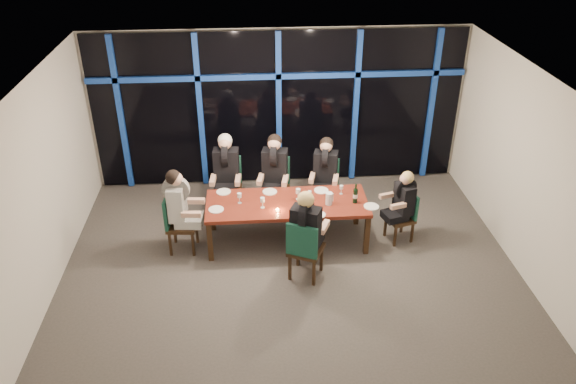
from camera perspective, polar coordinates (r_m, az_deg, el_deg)
name	(u,v)px	position (r m, az deg, el deg)	size (l,w,h in m)	color
room	(291,152)	(7.71, 0.34, 4.09)	(7.04, 7.00, 3.02)	#504A46
window_wall	(279,107)	(10.59, -0.90, 8.64)	(6.86, 0.43, 2.94)	black
dining_table	(287,206)	(9.05, -0.10, -1.40)	(2.60, 1.00, 0.75)	maroon
chair_far_left	(228,182)	(10.00, -6.14, 0.99)	(0.52, 0.52, 1.04)	#301E10
chair_far_mid	(275,182)	(9.94, -1.29, 0.98)	(0.56, 0.56, 1.03)	#301E10
chair_far_right	(325,183)	(10.01, 3.80, 0.94)	(0.55, 0.55, 0.99)	#301E10
chair_end_left	(176,220)	(9.10, -11.27, -2.83)	(0.50, 0.50, 0.98)	#301E10
chair_end_right	(404,214)	(9.42, 11.74, -2.17)	(0.50, 0.50, 0.86)	#301E10
chair_near_mid	(304,248)	(8.28, 1.66, -5.66)	(0.62, 0.62, 1.02)	#301E10
diner_far_left	(226,164)	(9.73, -6.32, 2.87)	(0.54, 0.66, 1.01)	black
diner_far_mid	(274,164)	(9.68, -1.39, 2.85)	(0.57, 0.69, 1.01)	black
diner_far_right	(325,165)	(9.75, 3.82, 2.71)	(0.56, 0.66, 0.96)	black
diner_end_left	(179,199)	(8.88, -10.99, -0.72)	(0.63, 0.51, 0.96)	black
diner_end_right	(403,196)	(9.21, 11.57, -0.44)	(0.58, 0.50, 0.84)	black
diner_near_mid	(307,222)	(8.12, 1.90, -3.02)	(0.64, 0.70, 0.99)	black
plate_far_left	(224,192)	(9.35, -6.56, 0.02)	(0.24, 0.24, 0.01)	white
plate_far_mid	(270,192)	(9.29, -1.86, 0.03)	(0.24, 0.24, 0.01)	white
plate_far_right	(321,190)	(9.35, 3.39, 0.16)	(0.24, 0.24, 0.01)	white
plate_end_left	(216,209)	(8.88, -7.31, -1.77)	(0.24, 0.24, 0.01)	white
plate_end_right	(369,207)	(8.97, 8.21, -1.48)	(0.24, 0.24, 0.01)	white
plate_near_mid	(318,215)	(8.69, 3.06, -2.30)	(0.24, 0.24, 0.01)	white
wine_bottle	(355,196)	(9.00, 6.85, -0.36)	(0.08, 0.08, 0.33)	black
water_pitcher	(329,199)	(8.93, 4.20, -0.67)	(0.13, 0.11, 0.20)	silver
tea_light	(277,210)	(8.77, -1.08, -1.86)	(0.05, 0.05, 0.03)	#FFAE4C
wine_glass_a	(263,200)	(8.81, -2.61, -0.86)	(0.07, 0.07, 0.18)	silver
wine_glass_b	(298,192)	(9.02, 1.04, 0.02)	(0.07, 0.07, 0.19)	silver
wine_glass_c	(310,193)	(9.03, 2.21, -0.15)	(0.06, 0.06, 0.16)	silver
wine_glass_d	(239,196)	(8.96, -4.96, -0.40)	(0.07, 0.07, 0.18)	silver
wine_glass_e	(341,188)	(9.23, 5.44, 0.43)	(0.06, 0.06, 0.16)	silver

